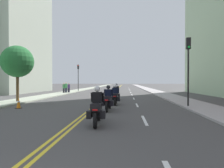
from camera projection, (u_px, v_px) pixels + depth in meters
The scene contains 18 objects.
ground_plane at pixel (117, 89), 49.42m from camera, with size 264.00×264.00×0.00m, color #464545.
sidewalk_left at pixel (87, 89), 49.95m from camera, with size 2.70×144.00×0.12m, color #A0A692.
sidewalk_right at pixel (147, 89), 48.88m from camera, with size 2.70×144.00×0.12m, color #A59E9F.
centreline_yellow_inner at pixel (116, 89), 49.43m from camera, with size 0.12×132.00×0.01m, color yellow.
centreline_yellow_outer at pixel (117, 89), 49.41m from camera, with size 0.12×132.00×0.01m, color yellow.
lane_dashes_white at pixel (131, 94), 30.25m from camera, with size 0.14×56.40×0.01m.
building_left_1 at pixel (18, 37), 33.77m from camera, with size 6.26×15.37×19.30m.
motorcycle_0 at pixel (97, 109), 8.31m from camera, with size 0.78×2.26×1.67m.
motorcycle_1 at pixel (108, 100), 12.35m from camera, with size 0.77×2.25×1.63m.
motorcycle_2 at pixel (115, 97), 15.59m from camera, with size 0.77×2.06×1.64m.
motorcycle_3 at pixel (116, 93), 19.55m from camera, with size 0.77×2.24×1.67m.
traffic_cone_0 at pixel (19, 103), 13.40m from camera, with size 0.35×0.35×0.77m.
traffic_light_near at pixel (188, 60), 13.80m from camera, with size 0.28×0.38×4.97m.
traffic_light_far at pixel (78, 73), 36.75m from camera, with size 0.28×0.38×5.07m.
pedestrian_0 at pixel (64, 88), 31.09m from camera, with size 0.40×0.42×1.67m.
pedestrian_1 at pixel (69, 88), 31.51m from camera, with size 0.42×0.40×1.64m.
pedestrian_2 at pixel (66, 88), 31.12m from camera, with size 0.37×0.24×1.77m.
street_tree_1 at pixel (17, 62), 17.05m from camera, with size 2.78×2.78×5.01m.
Camera 1 is at (2.25, -1.36, 1.84)m, focal length 31.17 mm.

